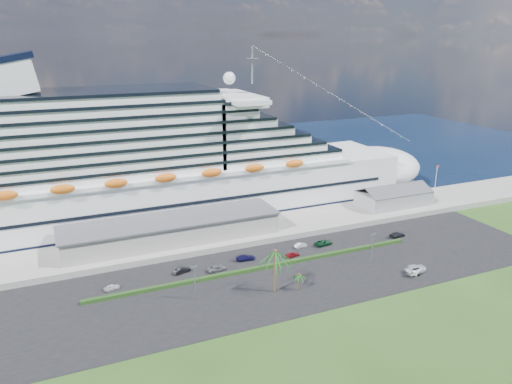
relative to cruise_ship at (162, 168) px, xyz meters
name	(u,v)px	position (x,y,z in m)	size (l,w,h in m)	color
ground	(321,292)	(21.53, -64.00, -16.69)	(420.00, 420.00, 0.00)	#264316
asphalt_lot	(299,272)	(21.53, -53.00, -16.63)	(140.00, 38.00, 0.12)	black
wharf	(253,230)	(21.53, -24.00, -15.79)	(240.00, 20.00, 1.80)	gray
water	(176,165)	(21.53, 66.00, -16.68)	(420.00, 160.00, 0.02)	black
cruise_ship	(162,168)	(0.00, 0.00, 0.00)	(191.00, 38.00, 54.00)	silver
terminal_building	(172,229)	(-3.47, -24.00, -11.68)	(61.00, 15.00, 6.30)	gray
port_shed	(393,197)	(73.53, -24.00, -12.30)	(24.00, 12.31, 7.37)	gray
flagpole	(436,181)	(91.57, -24.00, -8.43)	(1.08, 0.16, 12.00)	silver
hedge	(262,268)	(13.53, -48.00, -16.12)	(88.00, 1.10, 0.90)	black
lamp_post_left	(194,279)	(-6.47, -56.00, -11.35)	(1.60, 0.35, 8.27)	gray
lamp_post_right	(373,244)	(41.53, -56.00, -11.35)	(1.60, 0.35, 8.27)	gray
palm_tall	(275,256)	(11.53, -60.00, -7.49)	(8.82, 8.82, 11.13)	#47301E
palm_short	(299,277)	(17.03, -61.50, -13.03)	(3.53, 3.53, 4.56)	#47301E
parked_car_0	(112,287)	(-23.03, -43.79, -15.93)	(1.52, 3.77, 1.29)	silver
parked_car_1	(182,270)	(-5.70, -41.93, -15.85)	(1.54, 4.42, 1.46)	black
parked_car_2	(217,268)	(2.85, -44.27, -15.88)	(2.30, 4.98, 1.38)	gray
parked_car_3	(245,258)	(11.78, -41.43, -15.83)	(2.10, 5.16, 1.50)	#14123F
parked_car_4	(292,255)	(24.14, -44.50, -15.90)	(1.59, 3.95, 1.35)	maroon
parked_car_5	(301,245)	(29.29, -39.86, -15.95)	(1.33, 3.81, 1.26)	silver
parked_car_6	(323,243)	(35.89, -41.10, -15.82)	(2.50, 5.43, 1.51)	#0E3B21
parked_car_7	(397,235)	(59.02, -44.60, -15.84)	(2.06, 5.07, 1.47)	black
pickup_truck	(415,269)	(48.16, -65.07, -15.57)	(5.33, 2.42, 1.82)	black
boat_trailer	(415,271)	(47.27, -66.18, -15.43)	(6.20, 4.47, 1.73)	gray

